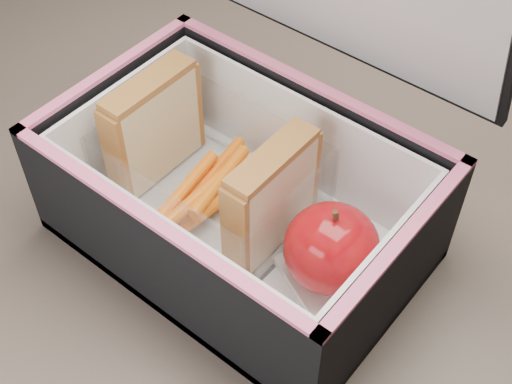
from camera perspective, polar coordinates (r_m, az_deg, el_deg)
kitchen_table at (r=0.74m, az=3.02°, el=-7.34°), size 1.20×0.80×0.75m
lunch_bag at (r=0.61m, az=-1.05°, el=0.37°), size 0.31×0.27×0.31m
plastic_tub at (r=0.64m, az=-3.62°, el=1.42°), size 0.18×0.13×0.08m
sandwich_left at (r=0.67m, az=-8.18°, el=5.23°), size 0.03×0.10×0.11m
sandwich_right at (r=0.60m, az=1.26°, el=-0.47°), size 0.03×0.09×0.10m
carrot_sticks at (r=0.65m, az=-4.17°, el=-0.03°), size 0.05×0.14×0.03m
paper_napkin at (r=0.62m, az=5.86°, el=-6.43°), size 0.09×0.09×0.01m
red_apple at (r=0.58m, az=6.06°, el=-4.48°), size 0.09×0.09×0.08m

